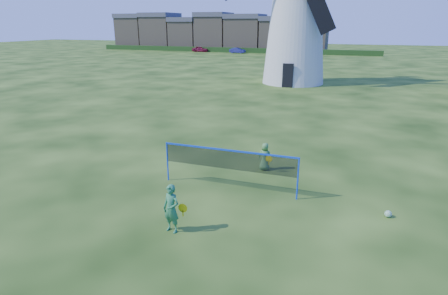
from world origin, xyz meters
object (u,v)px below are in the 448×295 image
object	(u,v)px
windmill	(296,16)
badminton_net	(229,160)
player_girl	(171,209)
car_right	(237,50)
car_left	(200,49)
player_boy	(265,157)
play_ball	(388,214)

from	to	relation	value
windmill	badminton_net	xyz separation A→B (m)	(2.12, -26.72, -5.37)
player_girl	car_right	xyz separation A→B (m)	(-19.24, 67.34, -0.19)
windmill	car_left	distance (m)	46.53
badminton_net	car_right	bearing A→B (deg)	107.24
car_left	badminton_net	bearing A→B (deg)	-171.55
badminton_net	car_right	xyz separation A→B (m)	(-19.87, 64.01, -0.59)
windmill	player_boy	size ratio (longest dim) A/B	16.42
windmill	player_girl	bearing A→B (deg)	-87.15
play_ball	car_right	size ratio (longest dim) A/B	0.07
windmill	badminton_net	world-z (taller)	windmill
player_girl	play_ball	xyz separation A→B (m)	(6.05, 3.03, -0.63)
windmill	player_boy	xyz separation A→B (m)	(2.92, -24.40, -5.93)
car_right	player_boy	bearing A→B (deg)	-156.78
play_ball	car_right	world-z (taller)	car_right
player_boy	car_left	xyz separation A→B (m)	(-29.36, 62.23, 0.01)
player_boy	car_right	size ratio (longest dim) A/B	0.35
badminton_net	player_boy	world-z (taller)	badminton_net
car_right	play_ball	bearing A→B (deg)	-153.82
badminton_net	player_boy	xyz separation A→B (m)	(0.80, 2.32, -0.56)
player_girl	play_ball	bearing A→B (deg)	38.54
player_girl	car_left	size ratio (longest dim) A/B	0.42
windmill	car_right	world-z (taller)	windmill
windmill	player_boy	world-z (taller)	windmill
windmill	play_ball	bearing A→B (deg)	-74.38
player_boy	car_right	distance (m)	65.06
player_girl	car_left	distance (m)	73.40
windmill	play_ball	xyz separation A→B (m)	(7.55, -27.02, -6.40)
windmill	play_ball	world-z (taller)	windmill
badminton_net	car_left	bearing A→B (deg)	113.87
badminton_net	player_girl	world-z (taller)	badminton_net
badminton_net	player_boy	distance (m)	2.51
badminton_net	play_ball	distance (m)	5.53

